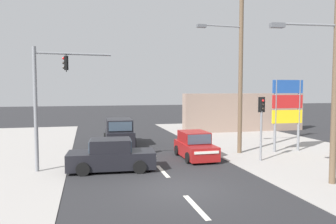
# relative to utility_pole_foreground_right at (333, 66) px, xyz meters

# --- Properties ---
(ground_plane) EXTENTS (140.00, 140.00, 0.00)m
(ground_plane) POSITION_rel_utility_pole_foreground_right_xyz_m (-6.29, 0.81, -4.92)
(ground_plane) COLOR #28282B
(lane_dash_near) EXTENTS (0.20, 2.40, 0.01)m
(lane_dash_near) POSITION_rel_utility_pole_foreground_right_xyz_m (-6.29, -1.19, -4.92)
(lane_dash_near) COLOR silver
(lane_dash_near) RESTS_ON ground
(lane_dash_mid) EXTENTS (0.20, 2.40, 0.01)m
(lane_dash_mid) POSITION_rel_utility_pole_foreground_right_xyz_m (-6.29, 3.81, -4.92)
(lane_dash_mid) COLOR silver
(lane_dash_mid) RESTS_ON ground
(lane_dash_far) EXTENTS (0.20, 2.40, 0.01)m
(lane_dash_far) POSITION_rel_utility_pole_foreground_right_xyz_m (-6.29, 8.81, -4.92)
(lane_dash_far) COLOR silver
(lane_dash_far) RESTS_ON ground
(kerb_right_verge) EXTENTS (10.00, 44.00, 0.02)m
(kerb_right_verge) POSITION_rel_utility_pole_foreground_right_xyz_m (2.71, 2.81, -4.91)
(kerb_right_verge) COLOR #A39E99
(kerb_right_verge) RESTS_ON ground
(utility_pole_foreground_right) EXTENTS (3.78, 0.56, 9.12)m
(utility_pole_foreground_right) POSITION_rel_utility_pole_foreground_right_xyz_m (0.00, 0.00, 0.00)
(utility_pole_foreground_right) COLOR brown
(utility_pole_foreground_right) RESTS_ON ground
(utility_pole_midground_right) EXTENTS (3.78, 0.35, 10.78)m
(utility_pole_midground_right) POSITION_rel_utility_pole_foreground_right_xyz_m (-0.72, 7.07, 0.84)
(utility_pole_midground_right) COLOR brown
(utility_pole_midground_right) RESTS_ON ground
(traffic_signal_mast) EXTENTS (3.69, 0.44, 6.00)m
(traffic_signal_mast) POSITION_rel_utility_pole_foreground_right_xyz_m (-11.65, 5.20, -1.09)
(traffic_signal_mast) COLOR slate
(traffic_signal_mast) RESTS_ON ground
(pedestal_signal_right_kerb) EXTENTS (0.44, 0.30, 3.56)m
(pedestal_signal_right_kerb) POSITION_rel_utility_pole_foreground_right_xyz_m (-0.49, 4.70, -2.50)
(pedestal_signal_right_kerb) COLOR slate
(pedestal_signal_right_kerb) RESTS_ON ground
(shopping_plaza_sign) EXTENTS (2.10, 0.16, 4.60)m
(shopping_plaza_sign) POSITION_rel_utility_pole_foreground_right_xyz_m (2.56, 6.84, -1.94)
(shopping_plaza_sign) COLOR slate
(shopping_plaza_sign) RESTS_ON ground
(shopfront_wall_far) EXTENTS (12.00, 1.00, 3.60)m
(shopfront_wall_far) POSITION_rel_utility_pole_foreground_right_xyz_m (4.71, 16.81, -3.12)
(shopfront_wall_far) COLOR gray
(shopfront_wall_far) RESTS_ON ground
(sedan_oncoming_near) EXTENTS (4.34, 2.12, 1.56)m
(sedan_oncoming_near) POSITION_rel_utility_pole_foreground_right_xyz_m (-8.69, 4.57, -4.22)
(sedan_oncoming_near) COLOR black
(sedan_oncoming_near) RESTS_ON ground
(suv_kerbside_parked) EXTENTS (2.16, 4.59, 1.90)m
(suv_kerbside_parked) POSITION_rel_utility_pole_foreground_right_xyz_m (-7.62, 11.81, -4.04)
(suv_kerbside_parked) COLOR black
(suv_kerbside_parked) RESTS_ON ground
(hatchback_receding_far) EXTENTS (1.79, 3.64, 1.53)m
(hatchback_receding_far) POSITION_rel_utility_pole_foreground_right_xyz_m (-3.77, 6.33, -4.22)
(hatchback_receding_far) COLOR maroon
(hatchback_receding_far) RESTS_ON ground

